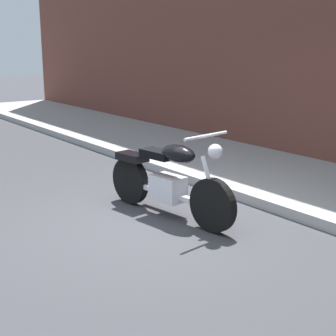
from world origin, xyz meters
TOP-DOWN VIEW (x-y plane):
  - ground_plane at (0.00, 0.00)m, footprint 60.00×60.00m
  - sidewalk at (0.00, 2.71)m, footprint 25.83×2.57m
  - motorcycle at (-0.25, 0.27)m, footprint 2.14×0.70m

SIDE VIEW (x-z plane):
  - ground_plane at x=0.00m, z-range 0.00..0.00m
  - sidewalk at x=0.00m, z-range 0.00..0.14m
  - motorcycle at x=-0.25m, z-range -0.10..1.05m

